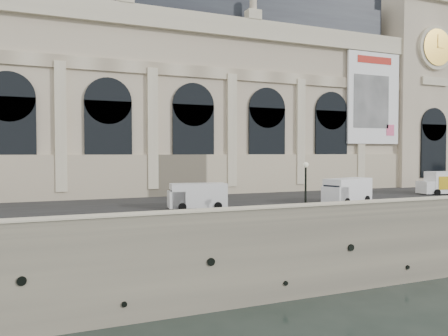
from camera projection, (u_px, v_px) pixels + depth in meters
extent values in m
plane|color=black|center=(329.00, 295.00, 34.37)|extent=(260.00, 260.00, 0.00)
cube|color=gray|center=(191.00, 206.00, 66.61)|extent=(160.00, 70.00, 6.00)
cube|color=#2D2D2D|center=(252.00, 201.00, 47.10)|extent=(160.00, 24.00, 0.06)
cube|color=gray|center=(326.00, 211.00, 34.70)|extent=(160.00, 1.20, 1.10)
cube|color=beige|center=(326.00, 204.00, 34.68)|extent=(160.00, 1.40, 0.12)
cube|color=beige|center=(159.00, 111.00, 60.14)|extent=(68.00, 18.00, 22.00)
cube|color=beige|center=(178.00, 175.00, 51.99)|extent=(68.60, 0.40, 5.00)
cube|color=beige|center=(177.00, 20.00, 51.21)|extent=(69.00, 0.80, 2.40)
cube|color=beige|center=(177.00, 70.00, 51.55)|extent=(68.00, 0.30, 1.40)
cube|color=#252A31|center=(158.00, 8.00, 59.66)|extent=(64.00, 15.00, 6.00)
cube|color=black|center=(9.00, 140.00, 44.97)|extent=(5.20, 0.25, 9.00)
cylinder|color=black|center=(8.00, 96.00, 44.81)|extent=(5.20, 0.25, 5.20)
cube|color=beige|center=(61.00, 127.00, 46.76)|extent=(1.20, 0.50, 14.00)
cube|color=black|center=(109.00, 141.00, 48.77)|extent=(5.20, 0.25, 9.00)
cylinder|color=black|center=(108.00, 101.00, 48.62)|extent=(5.20, 0.25, 5.20)
cube|color=beige|center=(153.00, 129.00, 50.56)|extent=(1.20, 0.50, 14.00)
cube|color=black|center=(194.00, 142.00, 52.58)|extent=(5.20, 0.25, 9.00)
cylinder|color=black|center=(193.00, 105.00, 52.42)|extent=(5.20, 0.25, 5.20)
cube|color=beige|center=(232.00, 130.00, 54.36)|extent=(1.20, 0.50, 14.00)
cube|color=black|center=(267.00, 143.00, 56.38)|extent=(5.20, 0.25, 9.00)
cylinder|color=black|center=(267.00, 108.00, 56.23)|extent=(5.20, 0.25, 5.20)
cube|color=beige|center=(301.00, 132.00, 58.17)|extent=(1.20, 0.50, 14.00)
cube|color=black|center=(331.00, 143.00, 60.19)|extent=(5.20, 0.25, 9.00)
cylinder|color=black|center=(331.00, 111.00, 60.03)|extent=(5.20, 0.25, 5.20)
cube|color=beige|center=(361.00, 133.00, 61.97)|extent=(1.20, 0.50, 14.00)
cube|color=white|center=(373.00, 98.00, 62.37)|extent=(9.00, 0.35, 13.00)
cube|color=#A9140B|center=(375.00, 60.00, 62.00)|extent=(6.00, 0.06, 1.00)
cube|color=gray|center=(372.00, 102.00, 62.02)|extent=(6.20, 0.06, 7.50)
cube|color=#EA5280|center=(390.00, 130.00, 63.49)|extent=(1.40, 0.06, 1.60)
cube|color=beige|center=(399.00, 94.00, 72.45)|extent=(12.00, 14.00, 30.00)
cylinder|color=beige|center=(436.00, 48.00, 65.54)|extent=(6.60, 0.50, 6.60)
cylinder|color=black|center=(437.00, 47.00, 65.26)|extent=(5.40, 0.15, 5.40)
cylinder|color=gold|center=(438.00, 47.00, 65.20)|extent=(5.50, 0.06, 5.50)
cube|color=gold|center=(438.00, 41.00, 65.09)|extent=(0.14, 0.05, 2.00)
cube|color=gold|center=(441.00, 47.00, 65.35)|extent=(1.40, 0.05, 0.14)
cube|color=black|center=(433.00, 151.00, 66.17)|extent=(5.00, 0.25, 8.00)
cube|color=silver|center=(198.00, 195.00, 40.33)|extent=(5.36, 2.70, 2.19)
cube|color=silver|center=(176.00, 199.00, 39.84)|extent=(1.70, 2.18, 1.52)
cube|color=black|center=(170.00, 194.00, 39.69)|extent=(0.30, 1.70, 0.76)
cylinder|color=black|center=(182.00, 207.00, 38.99)|extent=(0.75, 0.34, 0.72)
cylinder|color=black|center=(179.00, 204.00, 40.93)|extent=(0.75, 0.34, 0.72)
cylinder|color=black|center=(218.00, 206.00, 39.80)|extent=(0.75, 0.34, 0.72)
cylinder|color=black|center=(213.00, 203.00, 41.73)|extent=(0.75, 0.34, 0.72)
cube|color=white|center=(348.00, 190.00, 44.54)|extent=(6.00, 3.82, 2.38)
cube|color=white|center=(335.00, 195.00, 43.10)|extent=(2.17, 2.56, 1.66)
cube|color=black|center=(331.00, 190.00, 42.70)|extent=(0.64, 1.79, 0.83)
cylinder|color=black|center=(347.00, 202.00, 42.59)|extent=(0.83, 0.49, 0.79)
cylinder|color=black|center=(328.00, 200.00, 44.23)|extent=(0.83, 0.49, 0.79)
cylinder|color=black|center=(367.00, 199.00, 44.92)|extent=(0.83, 0.49, 0.79)
cylinder|color=black|center=(349.00, 198.00, 46.57)|extent=(0.83, 0.49, 0.79)
cube|color=white|center=(427.00, 187.00, 53.83)|extent=(1.96, 2.43, 1.49)
cylinder|color=black|center=(437.00, 192.00, 52.86)|extent=(0.83, 0.42, 0.79)
cylinder|color=black|center=(425.00, 191.00, 55.09)|extent=(0.83, 0.42, 0.79)
cylinder|color=black|center=(305.00, 214.00, 35.55)|extent=(0.45, 0.45, 0.41)
cylinder|color=black|center=(306.00, 191.00, 35.48)|extent=(0.16, 0.16, 4.12)
sphere|color=beige|center=(306.00, 165.00, 35.41)|extent=(0.45, 0.45, 0.45)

